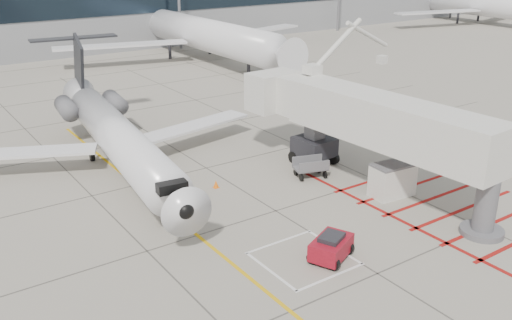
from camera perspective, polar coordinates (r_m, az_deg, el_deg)
ground_plane at (r=30.11m, az=6.55°, el=-7.85°), size 260.00×260.00×0.00m
regional_jet at (r=36.36m, az=-12.84°, el=3.29°), size 25.66×30.77×7.41m
jet_bridge at (r=34.64m, az=13.06°, el=2.78°), size 10.40×20.17×7.87m
pushback_tug at (r=28.14m, az=7.52°, el=-8.55°), size 2.71×2.28×1.35m
baggage_cart at (r=37.36m, az=5.47°, el=-0.73°), size 2.41×1.89×1.33m
ground_power_unit at (r=35.35m, az=13.48°, el=-1.93°), size 2.71×1.73×2.05m
cone_nose at (r=33.96m, az=-5.93°, el=-3.78°), size 0.41×0.41×0.57m
cone_side at (r=35.82m, az=-4.03°, el=-2.41°), size 0.35×0.35×0.49m
bg_aircraft_c at (r=75.28m, az=-6.01°, el=14.53°), size 35.93×39.92×11.98m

